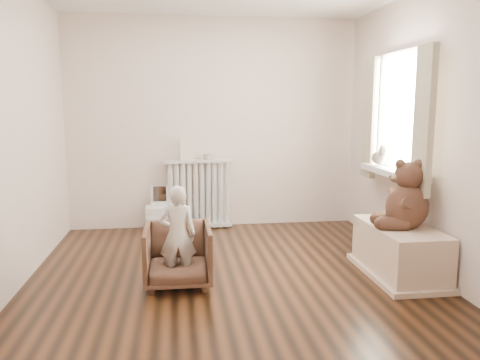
{
  "coord_description": "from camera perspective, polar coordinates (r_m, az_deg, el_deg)",
  "views": [
    {
      "loc": [
        -0.46,
        -4.07,
        1.53
      ],
      "look_at": [
        0.15,
        0.45,
        0.8
      ],
      "focal_mm": 35.0,
      "sensor_mm": 36.0,
      "label": 1
    }
  ],
  "objects": [
    {
      "name": "floor",
      "position": [
        4.37,
        -1.18,
        -11.39
      ],
      "size": [
        3.6,
        3.6,
        0.01
      ],
      "primitive_type": "cube",
      "color": "black",
      "rests_on": "ground"
    },
    {
      "name": "plush_cat",
      "position": [
        5.14,
        16.73,
        2.79
      ],
      "size": [
        0.19,
        0.28,
        0.23
      ],
      "primitive_type": null,
      "rotation": [
        0.0,
        0.0,
        0.09
      ],
      "color": "slate",
      "rests_on": "window_sill"
    },
    {
      "name": "right_wall",
      "position": [
        4.66,
        21.44,
        5.64
      ],
      "size": [
        0.02,
        3.6,
        2.6
      ],
      "primitive_type": "cube",
      "color": "silver",
      "rests_on": "ground"
    },
    {
      "name": "teddy_bear",
      "position": [
        4.37,
        19.71,
        -2.79
      ],
      "size": [
        0.56,
        0.47,
        0.6
      ],
      "primitive_type": null,
      "rotation": [
        0.0,
        0.0,
        -0.21
      ],
      "color": "#3A2117",
      "rests_on": "toy_bench"
    },
    {
      "name": "paper_doll",
      "position": [
        5.77,
        -6.46,
        3.78
      ],
      "size": [
        0.16,
        0.01,
        0.27
      ],
      "primitive_type": "cube",
      "color": "beige",
      "rests_on": "radiator"
    },
    {
      "name": "curtain_left",
      "position": [
        4.35,
        21.5,
        6.63
      ],
      "size": [
        0.06,
        0.26,
        1.3
      ],
      "primitive_type": "cube",
      "color": "#BDB394",
      "rests_on": "right_wall"
    },
    {
      "name": "front_wall",
      "position": [
        2.33,
        3.79,
        3.43
      ],
      "size": [
        3.6,
        0.02,
        2.6
      ],
      "primitive_type": "cube",
      "color": "silver",
      "rests_on": "ground"
    },
    {
      "name": "tin_a",
      "position": [
        5.8,
        -4.01,
        2.8
      ],
      "size": [
        0.11,
        0.11,
        0.07
      ],
      "primitive_type": "cylinder",
      "color": "#A59E8C",
      "rests_on": "radiator"
    },
    {
      "name": "curtain_right",
      "position": [
        5.37,
        15.56,
        7.27
      ],
      "size": [
        0.06,
        0.26,
        1.3
      ],
      "primitive_type": "cube",
      "color": "#BDB394",
      "rests_on": "right_wall"
    },
    {
      "name": "toy_bench",
      "position": [
        4.53,
        18.87,
        -8.49
      ],
      "size": [
        0.51,
        0.97,
        0.46
      ],
      "primitive_type": "cube",
      "color": "beige",
      "rests_on": "floor"
    },
    {
      "name": "child",
      "position": [
        3.98,
        -7.62,
        -6.73
      ],
      "size": [
        0.31,
        0.21,
        0.86
      ],
      "primitive_type": "imported",
      "rotation": [
        0.0,
        0.0,
        3.13
      ],
      "color": "silver",
      "rests_on": "armchair"
    },
    {
      "name": "armchair",
      "position": [
        4.08,
        -7.57,
        -9.07
      ],
      "size": [
        0.57,
        0.58,
        0.53
      ],
      "primitive_type": "imported",
      "rotation": [
        0.0,
        0.0,
        -0.01
      ],
      "color": "brown",
      "rests_on": "floor"
    },
    {
      "name": "back_wall",
      "position": [
        5.89,
        -3.23,
        6.84
      ],
      "size": [
        3.6,
        0.02,
        2.6
      ],
      "primitive_type": "cube",
      "color": "silver",
      "rests_on": "ground"
    },
    {
      "name": "window",
      "position": [
        4.9,
        19.42,
        7.65
      ],
      "size": [
        0.03,
        0.9,
        1.1
      ],
      "primitive_type": "cube",
      "color": "white",
      "rests_on": "right_wall"
    },
    {
      "name": "radiator",
      "position": [
        5.87,
        -5.02,
        -2.15
      ],
      "size": [
        0.82,
        0.16,
        0.86
      ],
      "primitive_type": "cube",
      "color": "silver",
      "rests_on": "floor"
    },
    {
      "name": "left_wall",
      "position": [
        4.29,
        -25.98,
        5.11
      ],
      "size": [
        0.02,
        3.6,
        2.6
      ],
      "primitive_type": "cube",
      "color": "silver",
      "rests_on": "ground"
    },
    {
      "name": "window_sill",
      "position": [
        4.91,
        18.13,
        0.91
      ],
      "size": [
        0.22,
        1.1,
        0.06
      ],
      "primitive_type": "cube",
      "color": "silver",
      "rests_on": "right_wall"
    },
    {
      "name": "toy_vanity",
      "position": [
        5.86,
        -9.72,
        -3.41
      ],
      "size": [
        0.35,
        0.25,
        0.55
      ],
      "primitive_type": "cube",
      "color": "silver",
      "rests_on": "floor"
    }
  ]
}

